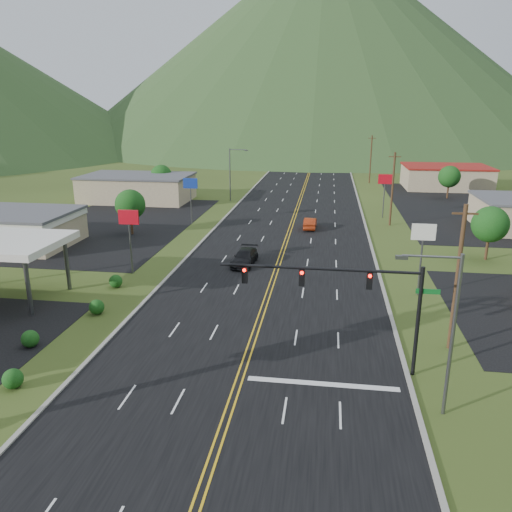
# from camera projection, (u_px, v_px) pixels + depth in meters

# --- Properties ---
(traffic_signal) EXTENTS (13.10, 0.43, 7.00)m
(traffic_signal) POSITION_uv_depth(u_px,v_px,m) (351.00, 290.00, 29.88)
(traffic_signal) COLOR black
(traffic_signal) RESTS_ON ground
(streetlight_east) EXTENTS (3.28, 0.25, 9.00)m
(streetlight_east) POSITION_uv_depth(u_px,v_px,m) (447.00, 325.00, 25.49)
(streetlight_east) COLOR #59595E
(streetlight_east) RESTS_ON ground
(streetlight_west) EXTENTS (3.28, 0.25, 9.00)m
(streetlight_west) POSITION_uv_depth(u_px,v_px,m) (232.00, 171.00, 85.48)
(streetlight_west) COLOR #59595E
(streetlight_west) RESTS_ON ground
(gas_canopy) EXTENTS (10.00, 8.00, 5.30)m
(gas_canopy) POSITION_uv_depth(u_px,v_px,m) (1.00, 244.00, 41.53)
(gas_canopy) COLOR white
(gas_canopy) RESTS_ON ground
(building_west_mid) EXTENTS (14.40, 10.40, 4.10)m
(building_west_mid) POSITION_uv_depth(u_px,v_px,m) (12.00, 227.00, 58.82)
(building_west_mid) COLOR tan
(building_west_mid) RESTS_ON ground
(building_west_far) EXTENTS (18.40, 11.40, 4.50)m
(building_west_far) POSITION_uv_depth(u_px,v_px,m) (138.00, 188.00, 86.69)
(building_west_far) COLOR tan
(building_west_far) RESTS_ON ground
(building_east_far) EXTENTS (16.40, 12.40, 4.50)m
(building_east_far) POSITION_uv_depth(u_px,v_px,m) (445.00, 177.00, 99.79)
(building_east_far) COLOR tan
(building_east_far) RESTS_ON ground
(pole_sign_west_a) EXTENTS (2.00, 0.18, 6.40)m
(pole_sign_west_a) POSITION_uv_depth(u_px,v_px,m) (129.00, 224.00, 47.95)
(pole_sign_west_a) COLOR #59595E
(pole_sign_west_a) RESTS_ON ground
(pole_sign_west_b) EXTENTS (2.00, 0.18, 6.40)m
(pole_sign_west_b) POSITION_uv_depth(u_px,v_px,m) (190.00, 188.00, 68.79)
(pole_sign_west_b) COLOR #59595E
(pole_sign_west_b) RESTS_ON ground
(pole_sign_east_a) EXTENTS (2.00, 0.18, 6.40)m
(pole_sign_east_a) POSITION_uv_depth(u_px,v_px,m) (423.00, 239.00, 42.33)
(pole_sign_east_a) COLOR #59595E
(pole_sign_east_a) RESTS_ON ground
(pole_sign_east_b) EXTENTS (2.00, 0.18, 6.40)m
(pole_sign_east_b) POSITION_uv_depth(u_px,v_px,m) (385.00, 184.00, 72.64)
(pole_sign_east_b) COLOR #59595E
(pole_sign_east_b) RESTS_ON ground
(tree_west_a) EXTENTS (3.84, 3.84, 5.82)m
(tree_west_a) POSITION_uv_depth(u_px,v_px,m) (130.00, 205.00, 63.33)
(tree_west_a) COLOR #382314
(tree_west_a) RESTS_ON ground
(tree_west_b) EXTENTS (3.84, 3.84, 5.82)m
(tree_west_b) POSITION_uv_depth(u_px,v_px,m) (161.00, 176.00, 89.59)
(tree_west_b) COLOR #382314
(tree_west_b) RESTS_ON ground
(tree_east_a) EXTENTS (3.84, 3.84, 5.82)m
(tree_east_a) POSITION_uv_depth(u_px,v_px,m) (490.00, 224.00, 52.79)
(tree_east_a) COLOR #382314
(tree_east_a) RESTS_ON ground
(tree_east_b) EXTENTS (3.84, 3.84, 5.82)m
(tree_east_b) POSITION_uv_depth(u_px,v_px,m) (449.00, 177.00, 88.23)
(tree_east_b) COLOR #382314
(tree_east_b) RESTS_ON ground
(utility_pole_a) EXTENTS (1.60, 0.28, 10.00)m
(utility_pole_a) POSITION_uv_depth(u_px,v_px,m) (457.00, 277.00, 32.77)
(utility_pole_a) COLOR #382314
(utility_pole_a) RESTS_ON ground
(utility_pole_b) EXTENTS (1.60, 0.28, 10.00)m
(utility_pole_b) POSITION_uv_depth(u_px,v_px,m) (392.00, 189.00, 67.81)
(utility_pole_b) COLOR #382314
(utility_pole_b) RESTS_ON ground
(utility_pole_c) EXTENTS (1.60, 0.28, 10.00)m
(utility_pole_c) POSITION_uv_depth(u_px,v_px,m) (371.00, 159.00, 105.70)
(utility_pole_c) COLOR #382314
(utility_pole_c) RESTS_ON ground
(utility_pole_d) EXTENTS (1.60, 0.28, 10.00)m
(utility_pole_d) POSITION_uv_depth(u_px,v_px,m) (360.00, 145.00, 143.59)
(utility_pole_d) COLOR #382314
(utility_pole_d) RESTS_ON ground
(mountain_n) EXTENTS (220.00, 220.00, 85.00)m
(mountain_n) POSITION_uv_depth(u_px,v_px,m) (323.00, 41.00, 215.16)
(mountain_n) COLOR #243E1C
(mountain_n) RESTS_ON ground
(car_dark_mid) EXTENTS (2.48, 5.40, 1.53)m
(car_dark_mid) POSITION_uv_depth(u_px,v_px,m) (245.00, 258.00, 51.92)
(car_dark_mid) COLOR black
(car_dark_mid) RESTS_ON ground
(car_red_far) EXTENTS (1.69, 4.58, 1.50)m
(car_red_far) POSITION_uv_depth(u_px,v_px,m) (310.00, 223.00, 67.14)
(car_red_far) COLOR #992C10
(car_red_far) RESTS_ON ground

